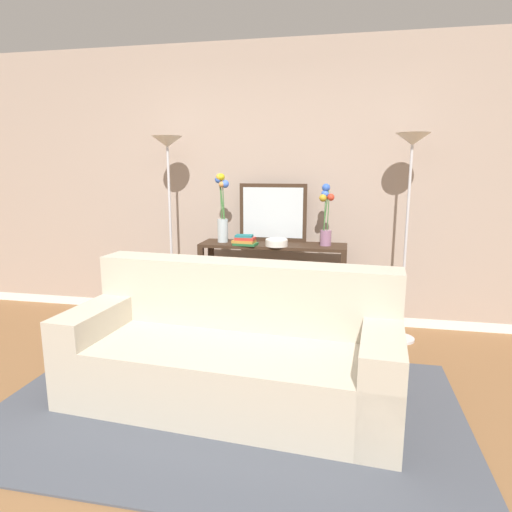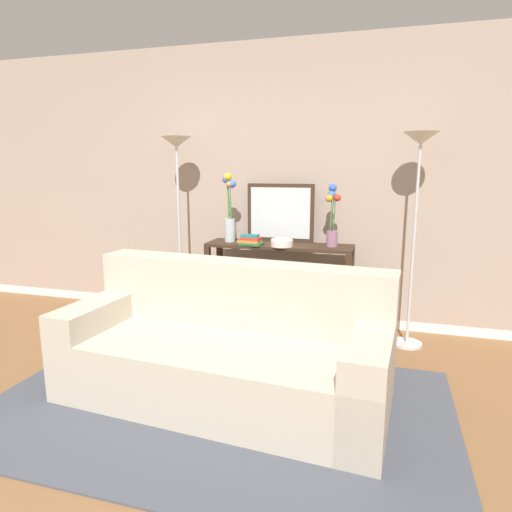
{
  "view_description": "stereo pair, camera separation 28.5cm",
  "coord_description": "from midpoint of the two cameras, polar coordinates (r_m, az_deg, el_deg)",
  "views": [
    {
      "loc": [
        0.83,
        -2.01,
        1.52
      ],
      "look_at": [
        0.15,
        1.3,
        0.85
      ],
      "focal_mm": 31.29,
      "sensor_mm": 36.0,
      "label": 1
    },
    {
      "loc": [
        1.1,
        -1.95,
        1.52
      ],
      "look_at": [
        0.15,
        1.3,
        0.85
      ],
      "focal_mm": 31.29,
      "sensor_mm": 36.0,
      "label": 2
    }
  ],
  "objects": [
    {
      "name": "ground_plane",
      "position": [
        2.68,
        -12.91,
        -23.84
      ],
      "size": [
        16.0,
        16.0,
        0.02
      ],
      "primitive_type": "cube",
      "color": "brown"
    },
    {
      "name": "wall_mirror",
      "position": [
        4.22,
        0.23,
        5.55
      ],
      "size": [
        0.64,
        0.02,
        0.54
      ],
      "color": "#382619",
      "rests_on": "console_table"
    },
    {
      "name": "console_table",
      "position": [
        4.16,
        0.2,
        -1.91
      ],
      "size": [
        1.35,
        0.37,
        0.83
      ],
      "color": "#382619",
      "rests_on": "ground"
    },
    {
      "name": "book_stack",
      "position": [
        4.04,
        -3.46,
        1.96
      ],
      "size": [
        0.23,
        0.15,
        0.09
      ],
      "color": "#236033",
      "rests_on": "console_table"
    },
    {
      "name": "vase_short_flowers",
      "position": [
        4.02,
        6.93,
        4.97
      ],
      "size": [
        0.13,
        0.12,
        0.55
      ],
      "color": "gray",
      "rests_on": "console_table"
    },
    {
      "name": "couch",
      "position": [
        3.03,
        -5.65,
        -12.3
      ],
      "size": [
        2.18,
        1.04,
        0.88
      ],
      "color": "#BCB29E",
      "rests_on": "ground"
    },
    {
      "name": "fruit_bowl",
      "position": [
        3.99,
        0.61,
        1.74
      ],
      "size": [
        0.2,
        0.2,
        0.07
      ],
      "color": "silver",
      "rests_on": "console_table"
    },
    {
      "name": "floor_lamp_right",
      "position": [
        3.94,
        17.13,
        9.24
      ],
      "size": [
        0.28,
        0.28,
        1.8
      ],
      "color": "silver",
      "rests_on": "ground"
    },
    {
      "name": "area_rug",
      "position": [
        3.03,
        -6.57,
        -18.81
      ],
      "size": [
        2.94,
        1.83,
        0.01
      ],
      "color": "#474C56",
      "rests_on": "ground"
    },
    {
      "name": "floor_lamp_left",
      "position": [
        4.3,
        -13.01,
        9.61
      ],
      "size": [
        0.28,
        0.28,
        1.8
      ],
      "color": "silver",
      "rests_on": "ground"
    },
    {
      "name": "book_row_under_console",
      "position": [
        4.38,
        -4.13,
        -8.26
      ],
      "size": [
        0.44,
        0.18,
        0.12
      ],
      "color": "tan",
      "rests_on": "ground"
    },
    {
      "name": "vase_tall_flowers",
      "position": [
        4.18,
        -6.3,
        5.76
      ],
      "size": [
        0.13,
        0.12,
        0.64
      ],
      "color": "silver",
      "rests_on": "console_table"
    },
    {
      "name": "back_wall",
      "position": [
        4.46,
        -0.98,
        8.94
      ],
      "size": [
        12.0,
        0.15,
        2.68
      ],
      "color": "white",
      "rests_on": "ground"
    }
  ]
}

